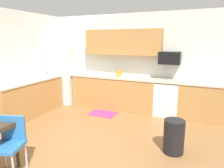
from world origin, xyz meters
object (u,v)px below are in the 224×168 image
(chair_near_table, at_px, (10,141))
(kettle, at_px, (119,73))
(oven_range, at_px, (167,98))
(trash_bin, at_px, (174,136))
(microwave, at_px, (170,58))
(refrigerator, at_px, (65,75))

(chair_near_table, xyz_separation_m, kettle, (0.33, 3.48, 0.52))
(oven_range, distance_m, trash_bin, 1.94)
(oven_range, relative_size, chair_near_table, 1.07)
(microwave, distance_m, kettle, 1.47)
(refrigerator, height_order, kettle, refrigerator)
(oven_range, height_order, kettle, kettle)
(chair_near_table, xyz_separation_m, trash_bin, (2.14, 1.54, -0.20))
(microwave, relative_size, trash_bin, 0.90)
(oven_range, distance_m, kettle, 1.50)
(refrigerator, xyz_separation_m, trash_bin, (3.62, -1.81, -0.58))
(kettle, bearing_deg, refrigerator, -175.89)
(refrigerator, bearing_deg, chair_near_table, -66.18)
(oven_range, xyz_separation_m, microwave, (0.00, 0.10, 1.05))
(chair_near_table, relative_size, trash_bin, 1.42)
(microwave, bearing_deg, kettle, -177.94)
(chair_near_table, bearing_deg, kettle, 84.62)
(microwave, height_order, chair_near_table, microwave)
(refrigerator, height_order, trash_bin, refrigerator)
(oven_range, distance_m, microwave, 1.05)
(refrigerator, relative_size, microwave, 3.28)
(trash_bin, bearing_deg, microwave, 101.98)
(oven_range, distance_m, chair_near_table, 3.84)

